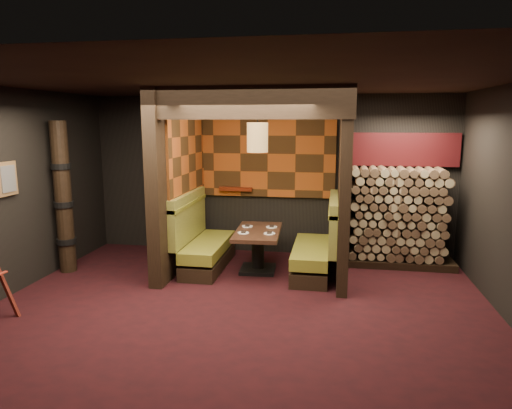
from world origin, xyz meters
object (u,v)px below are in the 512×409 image
object	(u,v)px
dining_table	(258,244)
firewood_stack	(402,217)
booth_bench_left	(202,244)
totem_column	(63,199)
pendant_lamp	(257,137)
booth_bench_right	(318,249)

from	to	relation	value
dining_table	firewood_stack	world-z (taller)	firewood_stack
booth_bench_left	firewood_stack	bearing A→B (deg)	12.17
booth_bench_left	dining_table	bearing A→B (deg)	-2.81
booth_bench_left	totem_column	world-z (taller)	totem_column
booth_bench_left	pendant_lamp	world-z (taller)	pendant_lamp
booth_bench_left	dining_table	size ratio (longest dim) A/B	1.21
dining_table	totem_column	bearing A→B (deg)	-170.56
booth_bench_right	pendant_lamp	xyz separation A→B (m)	(-0.95, -0.10, 1.75)
dining_table	booth_bench_left	bearing A→B (deg)	177.19
booth_bench_left	pendant_lamp	xyz separation A→B (m)	(0.94, -0.10, 1.75)
dining_table	booth_bench_right	bearing A→B (deg)	2.78
totem_column	firewood_stack	xyz separation A→B (m)	(5.33, 1.25, -0.37)
booth_bench_right	dining_table	distance (m)	0.95
totem_column	booth_bench_left	bearing A→B (deg)	14.75
booth_bench_left	firewood_stack	xyz separation A→B (m)	(3.25, 0.70, 0.42)
booth_bench_right	dining_table	world-z (taller)	booth_bench_right
dining_table	totem_column	xyz separation A→B (m)	(-3.03, -0.50, 0.74)
firewood_stack	totem_column	bearing A→B (deg)	-166.81
booth_bench_left	booth_bench_right	xyz separation A→B (m)	(1.89, 0.00, 0.00)
totem_column	firewood_stack	world-z (taller)	totem_column
booth_bench_right	booth_bench_left	bearing A→B (deg)	180.00
totem_column	dining_table	bearing A→B (deg)	9.44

